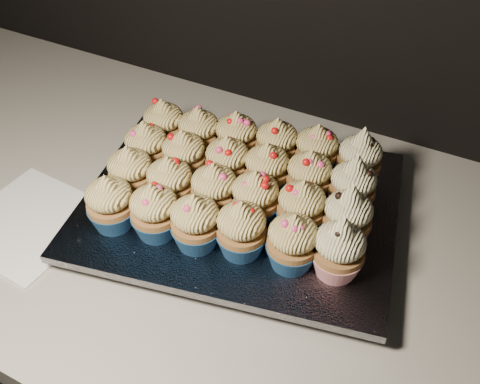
% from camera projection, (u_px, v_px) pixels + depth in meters
% --- Properties ---
extents(worktop, '(2.44, 0.64, 0.04)m').
position_uv_depth(worktop, '(267.00, 245.00, 0.75)').
color(worktop, beige).
rests_on(worktop, cabinet).
extents(napkin, '(0.18, 0.18, 0.00)m').
position_uv_depth(napkin, '(29.00, 222.00, 0.75)').
color(napkin, white).
rests_on(napkin, worktop).
extents(baking_tray, '(0.45, 0.37, 0.02)m').
position_uv_depth(baking_tray, '(240.00, 212.00, 0.76)').
color(baking_tray, black).
rests_on(baking_tray, worktop).
extents(foil_lining, '(0.48, 0.41, 0.01)m').
position_uv_depth(foil_lining, '(240.00, 204.00, 0.75)').
color(foil_lining, silver).
rests_on(foil_lining, baking_tray).
extents(cupcake_0, '(0.06, 0.06, 0.08)m').
position_uv_depth(cupcake_0, '(110.00, 203.00, 0.68)').
color(cupcake_0, navy).
rests_on(cupcake_0, foil_lining).
extents(cupcake_1, '(0.06, 0.06, 0.08)m').
position_uv_depth(cupcake_1, '(155.00, 211.00, 0.67)').
color(cupcake_1, navy).
rests_on(cupcake_1, foil_lining).
extents(cupcake_2, '(0.06, 0.06, 0.08)m').
position_uv_depth(cupcake_2, '(195.00, 222.00, 0.66)').
color(cupcake_2, navy).
rests_on(cupcake_2, foil_lining).
extents(cupcake_3, '(0.06, 0.06, 0.08)m').
position_uv_depth(cupcake_3, '(241.00, 229.00, 0.65)').
color(cupcake_3, navy).
rests_on(cupcake_3, foil_lining).
extents(cupcake_4, '(0.06, 0.06, 0.08)m').
position_uv_depth(cupcake_4, '(293.00, 242.00, 0.63)').
color(cupcake_4, navy).
rests_on(cupcake_4, foil_lining).
extents(cupcake_5, '(0.06, 0.06, 0.10)m').
position_uv_depth(cupcake_5, '(339.00, 249.00, 0.62)').
color(cupcake_5, red).
rests_on(cupcake_5, foil_lining).
extents(cupcake_6, '(0.06, 0.06, 0.08)m').
position_uv_depth(cupcake_6, '(131.00, 173.00, 0.73)').
color(cupcake_6, navy).
rests_on(cupcake_6, foil_lining).
extents(cupcake_7, '(0.06, 0.06, 0.08)m').
position_uv_depth(cupcake_7, '(170.00, 183.00, 0.71)').
color(cupcake_7, navy).
rests_on(cupcake_7, foil_lining).
extents(cupcake_8, '(0.06, 0.06, 0.08)m').
position_uv_depth(cupcake_8, '(214.00, 190.00, 0.70)').
color(cupcake_8, navy).
rests_on(cupcake_8, foil_lining).
extents(cupcake_9, '(0.06, 0.06, 0.08)m').
position_uv_depth(cupcake_9, '(255.00, 198.00, 0.69)').
color(cupcake_9, navy).
rests_on(cupcake_9, foil_lining).
extents(cupcake_10, '(0.06, 0.06, 0.08)m').
position_uv_depth(cupcake_10, '(301.00, 208.00, 0.68)').
color(cupcake_10, navy).
rests_on(cupcake_10, foil_lining).
extents(cupcake_11, '(0.06, 0.06, 0.10)m').
position_uv_depth(cupcake_11, '(347.00, 216.00, 0.66)').
color(cupcake_11, red).
rests_on(cupcake_11, foil_lining).
extents(cupcake_12, '(0.06, 0.06, 0.08)m').
position_uv_depth(cupcake_12, '(147.00, 148.00, 0.77)').
color(cupcake_12, navy).
rests_on(cupcake_12, foil_lining).
extents(cupcake_13, '(0.06, 0.06, 0.08)m').
position_uv_depth(cupcake_13, '(184.00, 156.00, 0.75)').
color(cupcake_13, navy).
rests_on(cupcake_13, foil_lining).
extents(cupcake_14, '(0.06, 0.06, 0.08)m').
position_uv_depth(cupcake_14, '(227.00, 162.00, 0.74)').
color(cupcake_14, navy).
rests_on(cupcake_14, foil_lining).
extents(cupcake_15, '(0.06, 0.06, 0.08)m').
position_uv_depth(cupcake_15, '(267.00, 169.00, 0.73)').
color(cupcake_15, navy).
rests_on(cupcake_15, foil_lining).
extents(cupcake_16, '(0.06, 0.06, 0.08)m').
position_uv_depth(cupcake_16, '(309.00, 177.00, 0.72)').
color(cupcake_16, navy).
rests_on(cupcake_16, foil_lining).
extents(cupcake_17, '(0.06, 0.06, 0.10)m').
position_uv_depth(cupcake_17, '(352.00, 186.00, 0.70)').
color(cupcake_17, red).
rests_on(cupcake_17, foil_lining).
extents(cupcake_18, '(0.06, 0.06, 0.08)m').
position_uv_depth(cupcake_18, '(164.00, 125.00, 0.81)').
color(cupcake_18, navy).
rests_on(cupcake_18, foil_lining).
extents(cupcake_19, '(0.06, 0.06, 0.08)m').
position_uv_depth(cupcake_19, '(199.00, 133.00, 0.79)').
color(cupcake_19, navy).
rests_on(cupcake_19, foil_lining).
extents(cupcake_20, '(0.06, 0.06, 0.08)m').
position_uv_depth(cupcake_20, '(236.00, 137.00, 0.79)').
color(cupcake_20, navy).
rests_on(cupcake_20, foil_lining).
extents(cupcake_21, '(0.06, 0.06, 0.08)m').
position_uv_depth(cupcake_21, '(277.00, 145.00, 0.77)').
color(cupcake_21, navy).
rests_on(cupcake_21, foil_lining).
extents(cupcake_22, '(0.06, 0.06, 0.08)m').
position_uv_depth(cupcake_22, '(316.00, 151.00, 0.76)').
color(cupcake_22, navy).
rests_on(cupcake_22, foil_lining).
extents(cupcake_23, '(0.06, 0.06, 0.10)m').
position_uv_depth(cupcake_23, '(359.00, 159.00, 0.75)').
color(cupcake_23, red).
rests_on(cupcake_23, foil_lining).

